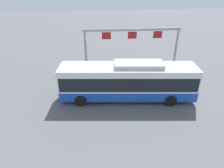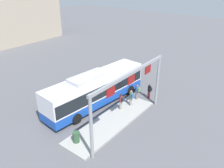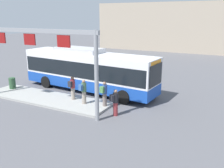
% 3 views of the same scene
% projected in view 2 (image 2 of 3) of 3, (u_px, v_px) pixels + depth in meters
% --- Properties ---
extents(ground_plane, '(120.00, 120.00, 0.00)m').
position_uv_depth(ground_plane, '(97.00, 104.00, 23.56)').
color(ground_plane, '#56565B').
extents(platform_curb, '(10.00, 2.80, 0.16)m').
position_uv_depth(platform_curb, '(112.00, 121.00, 20.59)').
color(platform_curb, '#9E9E99').
rests_on(platform_curb, ground).
extents(bus_main, '(11.75, 3.54, 3.46)m').
position_uv_depth(bus_main, '(96.00, 88.00, 22.77)').
color(bus_main, '#1947AD').
rests_on(bus_main, ground).
extents(person_boarding, '(0.53, 0.61, 1.67)m').
position_uv_depth(person_boarding, '(149.00, 91.00, 24.19)').
color(person_boarding, maroon).
rests_on(person_boarding, ground).
extents(person_waiting_near, '(0.45, 0.59, 1.67)m').
position_uv_depth(person_waiting_near, '(131.00, 98.00, 22.54)').
color(person_waiting_near, gray).
rests_on(person_waiting_near, platform_curb).
extents(person_waiting_mid, '(0.38, 0.55, 1.67)m').
position_uv_depth(person_waiting_mid, '(121.00, 101.00, 21.91)').
color(person_waiting_mid, gray).
rests_on(person_waiting_mid, platform_curb).
extents(person_waiting_far, '(0.41, 0.57, 1.67)m').
position_uv_depth(person_waiting_far, '(137.00, 92.00, 23.71)').
color(person_waiting_far, slate).
rests_on(person_waiting_far, platform_curb).
extents(platform_sign_gantry, '(10.01, 0.24, 5.20)m').
position_uv_depth(platform_sign_gantry, '(131.00, 87.00, 18.45)').
color(platform_sign_gantry, gray).
rests_on(platform_sign_gantry, ground).
extents(trash_bin, '(0.52, 0.52, 0.90)m').
position_uv_depth(trash_bin, '(76.00, 137.00, 17.79)').
color(trash_bin, '#2D5133').
rests_on(trash_bin, platform_curb).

